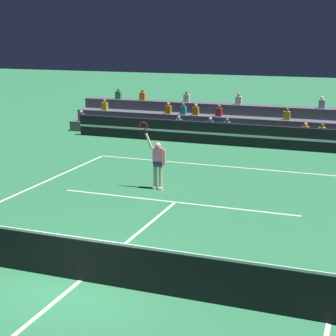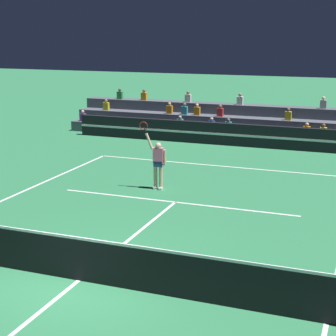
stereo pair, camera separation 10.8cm
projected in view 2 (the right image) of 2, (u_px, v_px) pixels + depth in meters
The scene contains 7 objects.
ground_plane at pixel (79, 280), 12.84m from camera, with size 120.00×120.00×0.00m, color #2D7A4C.
court_lines at pixel (79, 280), 12.84m from camera, with size 11.10×23.90×0.01m.
tennis_net at pixel (78, 258), 12.71m from camera, with size 12.00×0.10×1.10m.
sponsor_banner_wall at pixel (245, 135), 27.50m from camera, with size 18.00×0.26×1.10m.
bleacher_stand at pixel (256, 125), 29.77m from camera, with size 20.42×2.85×2.28m.
tennis_player at pixel (158, 162), 19.99m from camera, with size 1.00×0.32×2.48m.
tennis_ball at pixel (26, 251), 14.46m from camera, with size 0.07×0.07×0.07m, color #C6DB33.
Camera 2 is at (6.13, -10.35, 5.58)m, focal length 60.00 mm.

